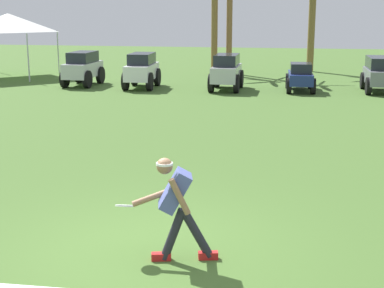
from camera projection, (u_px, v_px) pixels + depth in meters
name	position (u px, v px, depth m)	size (l,w,h in m)	color
ground_plane	(146.00, 250.00, 8.07)	(80.00, 80.00, 0.00)	#416229
frisbee_thrower	(176.00, 203.00, 7.58)	(1.16, 0.47, 1.39)	#23232D
frisbee_in_flight	(125.00, 206.00, 7.76)	(0.27, 0.26, 0.10)	white
parked_car_slot_a	(83.00, 68.00, 24.52)	(1.19, 2.36, 1.40)	#B7BABF
parked_car_slot_b	(142.00, 70.00, 23.77)	(1.25, 2.39, 1.40)	silver
parked_car_slot_c	(226.00, 71.00, 23.20)	(1.17, 2.36, 1.40)	#B7BABF
parked_car_slot_d	(300.00, 77.00, 22.91)	(1.18, 2.24, 1.10)	navy
parked_car_slot_e	(379.00, 73.00, 22.70)	(1.18, 2.42, 1.34)	slate
palm_tree_far_left	(215.00, 10.00, 28.40)	(2.91, 3.84, 5.00)	brown
palm_tree_right_of_centre	(312.00, 4.00, 29.15)	(3.28, 2.85, 5.44)	brown
event_tent	(9.00, 22.00, 27.13)	(3.47, 3.47, 2.92)	#B2B5BA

